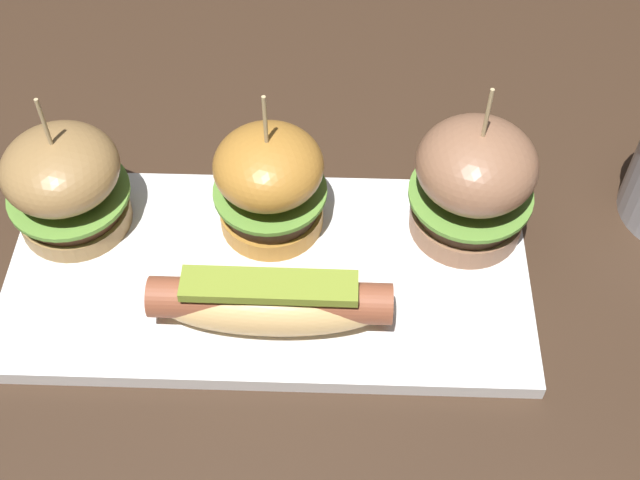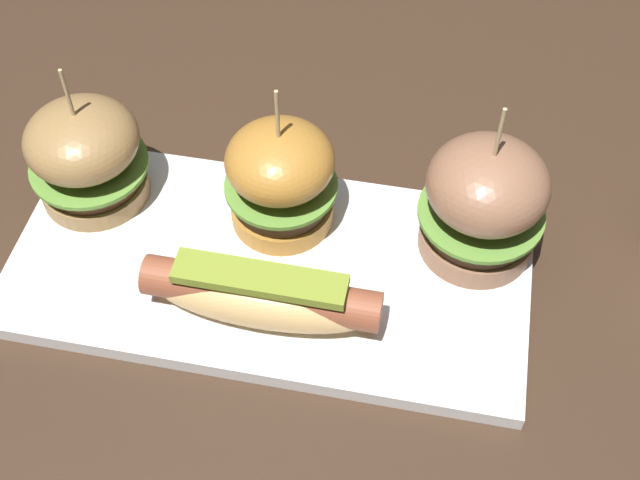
% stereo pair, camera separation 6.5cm
% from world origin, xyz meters
% --- Properties ---
extents(ground_plane, '(3.00, 3.00, 0.00)m').
position_xyz_m(ground_plane, '(0.00, 0.00, 0.00)').
color(ground_plane, '#382619').
extents(platter_main, '(0.42, 0.20, 0.01)m').
position_xyz_m(platter_main, '(0.00, 0.00, 0.01)').
color(platter_main, white).
rests_on(platter_main, ground).
extents(hot_dog, '(0.18, 0.05, 0.05)m').
position_xyz_m(hot_dog, '(0.01, -0.05, 0.04)').
color(hot_dog, '#DCAF6C').
rests_on(hot_dog, platter_main).
extents(slider_left, '(0.10, 0.10, 0.14)m').
position_xyz_m(slider_left, '(-0.16, 0.05, 0.06)').
color(slider_left, '#9A7444').
rests_on(slider_left, platter_main).
extents(slider_center, '(0.09, 0.09, 0.14)m').
position_xyz_m(slider_center, '(-0.00, 0.05, 0.06)').
color(slider_center, '#B5792F').
rests_on(slider_center, platter_main).
extents(slider_right, '(0.10, 0.10, 0.15)m').
position_xyz_m(slider_right, '(0.16, 0.05, 0.07)').
color(slider_right, '#936549').
rests_on(slider_right, platter_main).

